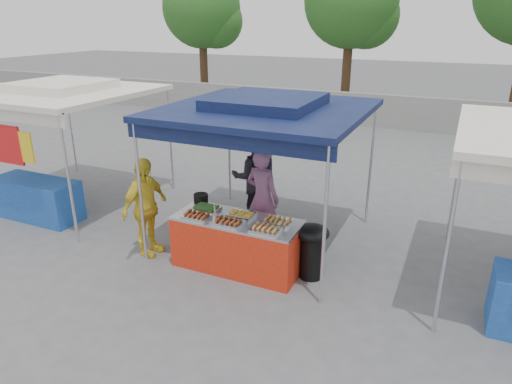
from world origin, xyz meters
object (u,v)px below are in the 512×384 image
at_px(customer_person, 145,207).
at_px(cooking_pot, 201,198).
at_px(helper_man, 255,177).
at_px(vendor_woman, 262,198).
at_px(vendor_table, 238,243).
at_px(wok_burner, 312,247).

bearing_deg(customer_person, cooking_pot, -46.78).
bearing_deg(customer_person, helper_man, -24.91).
bearing_deg(helper_man, vendor_woman, 94.96).
distance_m(cooking_pot, customer_person, 0.92).
height_order(vendor_table, vendor_woman, vendor_woman).
bearing_deg(helper_man, cooking_pot, 46.91).
xyz_separation_m(vendor_table, helper_man, (-0.49, 1.71, 0.50)).
relative_size(vendor_woman, customer_person, 1.05).
bearing_deg(customer_person, vendor_table, -77.65).
distance_m(vendor_woman, customer_person, 1.96).
height_order(wok_burner, vendor_woman, vendor_woman).
bearing_deg(vendor_table, cooking_pot, 157.24).
xyz_separation_m(cooking_pot, customer_person, (-0.72, -0.57, -0.08)).
distance_m(helper_man, customer_person, 2.21).
bearing_deg(wok_burner, helper_man, 161.96).
bearing_deg(vendor_table, vendor_woman, 87.09).
distance_m(cooking_pot, wok_burner, 2.06).
distance_m(wok_burner, helper_man, 2.26).
bearing_deg(cooking_pot, helper_man, 74.38).
bearing_deg(vendor_woman, vendor_table, 99.61).
height_order(cooking_pot, helper_man, helper_man).
relative_size(vendor_woman, helper_man, 0.96).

